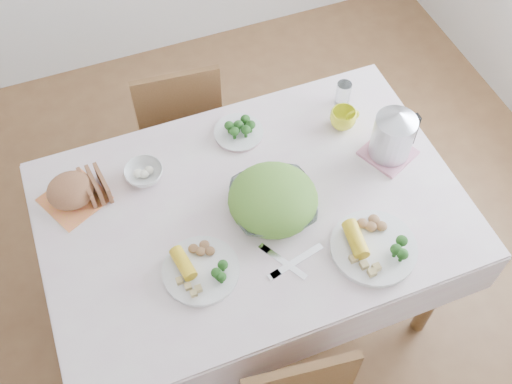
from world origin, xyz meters
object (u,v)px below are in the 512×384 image
object	(u,v)px
dining_table	(253,259)
chair_far	(176,111)
salad_bowl	(273,204)
dinner_plate_left	(201,271)
yellow_mug	(343,119)
electric_kettle	(394,133)
dinner_plate_right	(373,248)

from	to	relation	value
dining_table	chair_far	xyz separation A→B (m)	(-0.07, 0.82, 0.09)
dining_table	salad_bowl	size ratio (longest dim) A/B	4.70
chair_far	salad_bowl	distance (m)	0.93
dinner_plate_left	yellow_mug	xyz separation A→B (m)	(0.72, 0.42, 0.03)
chair_far	electric_kettle	distance (m)	1.09
dinner_plate_left	electric_kettle	bearing A→B (deg)	15.21
dining_table	chair_far	distance (m)	0.83
dining_table	yellow_mug	bearing A→B (deg)	26.67
dining_table	dinner_plate_left	distance (m)	0.51
dinner_plate_right	yellow_mug	size ratio (longest dim) A/B	2.87
dining_table	dinner_plate_left	bearing A→B (deg)	-144.46
salad_bowl	yellow_mug	bearing A→B (deg)	33.65
dinner_plate_left	dinner_plate_right	distance (m)	0.59
dinner_plate_right	yellow_mug	xyz separation A→B (m)	(0.15, 0.55, 0.03)
dining_table	dinner_plate_right	size ratio (longest dim) A/B	4.71
chair_far	yellow_mug	size ratio (longest dim) A/B	8.26
dinner_plate_left	electric_kettle	xyz separation A→B (m)	(0.82, 0.22, 0.11)
salad_bowl	dinner_plate_right	xyz separation A→B (m)	(0.26, -0.28, -0.03)
salad_bowl	chair_far	bearing A→B (deg)	98.96
chair_far	dinner_plate_left	xyz separation A→B (m)	(-0.18, -1.00, 0.31)
dining_table	salad_bowl	distance (m)	0.43
salad_bowl	dinner_plate_right	world-z (taller)	salad_bowl
chair_far	dinner_plate_right	xyz separation A→B (m)	(0.39, -1.13, 0.31)
dining_table	electric_kettle	xyz separation A→B (m)	(0.57, 0.04, 0.51)
dining_table	yellow_mug	distance (m)	0.68
salad_bowl	yellow_mug	xyz separation A→B (m)	(0.40, 0.27, 0.00)
dinner_plate_left	yellow_mug	world-z (taller)	yellow_mug
chair_far	yellow_mug	distance (m)	0.87
salad_bowl	yellow_mug	world-z (taller)	yellow_mug
yellow_mug	electric_kettle	world-z (taller)	electric_kettle
chair_far	salad_bowl	world-z (taller)	chair_far
salad_bowl	dinner_plate_right	distance (m)	0.38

